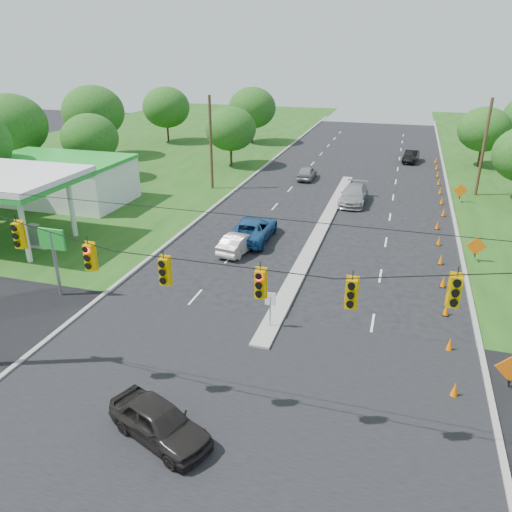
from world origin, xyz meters
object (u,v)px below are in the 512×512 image
(gas_station, at_px, (51,179))
(black_sedan, at_px, (159,422))
(white_sedan, at_px, (239,242))
(blue_pickup, at_px, (253,229))

(gas_station, height_order, black_sedan, gas_station)
(white_sedan, height_order, blue_pickup, blue_pickup)
(gas_station, relative_size, black_sedan, 4.52)
(blue_pickup, bearing_deg, white_sedan, 83.79)
(black_sedan, distance_m, blue_pickup, 20.53)
(white_sedan, distance_m, blue_pickup, 2.56)
(gas_station, bearing_deg, blue_pickup, -7.38)
(black_sedan, bearing_deg, white_sedan, 32.25)
(white_sedan, bearing_deg, black_sedan, 108.32)
(white_sedan, bearing_deg, blue_pickup, -85.94)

